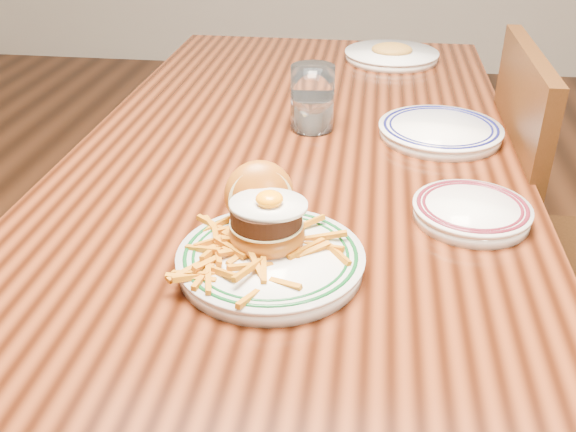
# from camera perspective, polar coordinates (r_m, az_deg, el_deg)

# --- Properties ---
(floor) EXTENTS (6.00, 6.00, 0.00)m
(floor) POSITION_cam_1_polar(r_m,az_deg,el_deg) (1.70, 0.65, -17.57)
(floor) COLOR black
(floor) RESTS_ON ground
(table) EXTENTS (0.85, 1.60, 0.75)m
(table) POSITION_cam_1_polar(r_m,az_deg,el_deg) (1.29, 0.81, 2.74)
(table) COLOR black
(table) RESTS_ON floor
(chair_right) EXTENTS (0.43, 0.43, 0.92)m
(chair_right) POSITION_cam_1_polar(r_m,az_deg,el_deg) (1.51, 22.58, -2.72)
(chair_right) COLOR #42220D
(chair_right) RESTS_ON floor
(main_plate) EXTENTS (0.26, 0.27, 0.12)m
(main_plate) POSITION_cam_1_polar(r_m,az_deg,el_deg) (0.88, -1.73, -2.34)
(main_plate) COLOR white
(main_plate) RESTS_ON table
(side_plate) EXTENTS (0.18, 0.18, 0.03)m
(side_plate) POSITION_cam_1_polar(r_m,az_deg,el_deg) (1.03, 16.01, 0.48)
(side_plate) COLOR white
(side_plate) RESTS_ON table
(rear_plate) EXTENTS (0.24, 0.24, 0.03)m
(rear_plate) POSITION_cam_1_polar(r_m,az_deg,el_deg) (1.32, 13.38, 7.43)
(rear_plate) COLOR white
(rear_plate) RESTS_ON table
(water_glass) EXTENTS (0.09, 0.09, 0.13)m
(water_glass) POSITION_cam_1_polar(r_m,az_deg,el_deg) (1.31, 2.17, 10.09)
(water_glass) COLOR white
(water_glass) RESTS_ON table
(far_plate) EXTENTS (0.25, 0.25, 0.05)m
(far_plate) POSITION_cam_1_polar(r_m,az_deg,el_deg) (1.81, 9.19, 13.98)
(far_plate) COLOR white
(far_plate) RESTS_ON table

